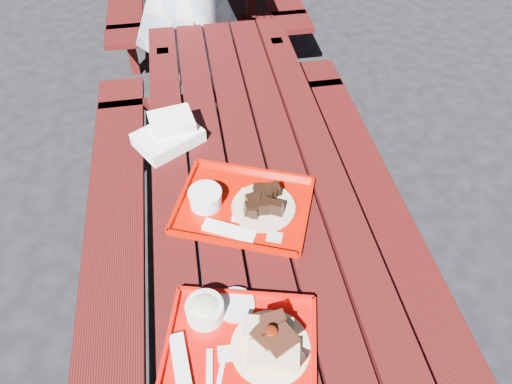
% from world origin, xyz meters
% --- Properties ---
extents(ground, '(60.00, 60.00, 0.00)m').
position_xyz_m(ground, '(0.00, 0.00, 0.00)').
color(ground, black).
rests_on(ground, ground).
extents(picnic_table_near, '(1.41, 2.40, 0.75)m').
position_xyz_m(picnic_table_near, '(-0.00, 0.00, 0.56)').
color(picnic_table_near, '#420D0C').
rests_on(picnic_table_near, ground).
extents(near_tray, '(0.49, 0.42, 0.13)m').
position_xyz_m(near_tray, '(-0.13, -0.64, 0.78)').
color(near_tray, '#C20B06').
rests_on(near_tray, picnic_table_near).
extents(far_tray, '(0.56, 0.50, 0.08)m').
position_xyz_m(far_tray, '(-0.06, -0.16, 0.77)').
color(far_tray, '#B60B00').
rests_on(far_tray, picnic_table_near).
extents(white_cloth, '(0.31, 0.28, 0.10)m').
position_xyz_m(white_cloth, '(-0.29, 0.25, 0.79)').
color(white_cloth, white).
rests_on(white_cloth, picnic_table_near).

